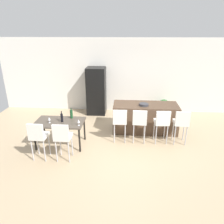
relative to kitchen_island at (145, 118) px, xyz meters
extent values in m
plane|color=tan|center=(-0.76, -0.72, -0.46)|extent=(10.00, 10.00, 0.00)
cube|color=silver|center=(-0.76, 1.91, 0.99)|extent=(10.00, 0.12, 2.90)
cube|color=#4C3828|center=(0.00, 0.00, 0.00)|extent=(2.08, 0.85, 0.92)
cube|color=silver|center=(-0.80, -0.74, 0.19)|extent=(0.41, 0.41, 0.08)
cube|color=silver|center=(-0.80, -0.91, 0.41)|extent=(0.40, 0.07, 0.36)
cylinder|color=#B2B2B7|center=(-0.96, -0.59, -0.16)|extent=(0.03, 0.03, 0.61)
cylinder|color=#B2B2B7|center=(-0.64, -0.58, -0.16)|extent=(0.03, 0.03, 0.61)
cylinder|color=#B2B2B7|center=(-0.96, -0.91, -0.16)|extent=(0.03, 0.03, 0.61)
cylinder|color=#B2B2B7|center=(-0.64, -0.90, -0.16)|extent=(0.03, 0.03, 0.61)
cube|color=silver|center=(-0.23, -0.74, 0.19)|extent=(0.42, 0.42, 0.08)
cube|color=silver|center=(-0.23, -0.91, 0.41)|extent=(0.40, 0.08, 0.36)
cylinder|color=#B2B2B7|center=(-0.38, -0.58, -0.16)|extent=(0.03, 0.03, 0.61)
cylinder|color=#B2B2B7|center=(-0.06, -0.59, -0.16)|extent=(0.03, 0.03, 0.61)
cylinder|color=#B2B2B7|center=(-0.39, -0.90, -0.16)|extent=(0.03, 0.03, 0.61)
cylinder|color=#B2B2B7|center=(-0.07, -0.91, -0.16)|extent=(0.03, 0.03, 0.61)
cube|color=silver|center=(0.41, -0.74, 0.19)|extent=(0.43, 0.43, 0.08)
cube|color=silver|center=(0.42, -0.91, 0.41)|extent=(0.40, 0.09, 0.36)
cylinder|color=#B2B2B7|center=(0.24, -0.60, -0.16)|extent=(0.03, 0.03, 0.61)
cylinder|color=#B2B2B7|center=(0.56, -0.57, -0.16)|extent=(0.03, 0.03, 0.61)
cylinder|color=#B2B2B7|center=(0.26, -0.92, -0.16)|extent=(0.03, 0.03, 0.61)
cylinder|color=#B2B2B7|center=(0.58, -0.89, -0.16)|extent=(0.03, 0.03, 0.61)
cube|color=silver|center=(0.97, -0.74, 0.19)|extent=(0.41, 0.41, 0.08)
cube|color=silver|center=(0.96, -0.91, 0.41)|extent=(0.40, 0.07, 0.36)
cylinder|color=#B2B2B7|center=(0.81, -0.58, -0.16)|extent=(0.03, 0.03, 0.61)
cylinder|color=#B2B2B7|center=(1.13, -0.59, -0.16)|extent=(0.03, 0.03, 0.61)
cylinder|color=#B2B2B7|center=(0.80, -0.90, -0.16)|extent=(0.03, 0.03, 0.61)
cylinder|color=#B2B2B7|center=(1.12, -0.91, -0.16)|extent=(0.03, 0.03, 0.61)
cube|color=#4C4238|center=(-2.50, -1.12, 0.26)|extent=(1.38, 0.81, 0.04)
cylinder|color=black|center=(-3.13, -0.78, -0.11)|extent=(0.05, 0.05, 0.70)
cylinder|color=black|center=(-1.87, -0.78, -0.11)|extent=(0.05, 0.05, 0.70)
cylinder|color=black|center=(-3.13, -1.47, -0.11)|extent=(0.05, 0.05, 0.70)
cylinder|color=black|center=(-1.87, -1.47, -0.11)|extent=(0.05, 0.05, 0.70)
cube|color=silver|center=(-2.81, -1.83, 0.19)|extent=(0.41, 0.41, 0.08)
cube|color=silver|center=(-2.82, -2.00, 0.41)|extent=(0.40, 0.07, 0.36)
cylinder|color=#B2B2B7|center=(-2.96, -1.66, -0.16)|extent=(0.03, 0.03, 0.61)
cylinder|color=#B2B2B7|center=(-2.64, -1.67, -0.16)|extent=(0.03, 0.03, 0.61)
cylinder|color=#B2B2B7|center=(-2.98, -1.98, -0.16)|extent=(0.03, 0.03, 0.61)
cylinder|color=#B2B2B7|center=(-2.66, -1.99, -0.16)|extent=(0.03, 0.03, 0.61)
cube|color=silver|center=(-2.19, -1.83, 0.19)|extent=(0.40, 0.40, 0.08)
cube|color=silver|center=(-2.19, -2.00, 0.41)|extent=(0.40, 0.06, 0.36)
cylinder|color=#B2B2B7|center=(-2.35, -1.66, -0.16)|extent=(0.03, 0.03, 0.61)
cylinder|color=#B2B2B7|center=(-2.03, -1.67, -0.16)|extent=(0.03, 0.03, 0.61)
cylinder|color=#B2B2B7|center=(-2.35, -1.98, -0.16)|extent=(0.03, 0.03, 0.61)
cylinder|color=#B2B2B7|center=(-2.03, -1.99, -0.16)|extent=(0.03, 0.03, 0.61)
cylinder|color=black|center=(-2.42, -1.12, 0.40)|extent=(0.07, 0.07, 0.24)
cylinder|color=black|center=(-2.42, -1.12, 0.56)|extent=(0.02, 0.02, 0.09)
cylinder|color=#194723|center=(-2.22, -0.85, 0.40)|extent=(0.08, 0.08, 0.25)
cylinder|color=#194723|center=(-2.22, -0.85, 0.56)|extent=(0.03, 0.03, 0.06)
cylinder|color=silver|center=(-2.75, -1.23, 0.28)|extent=(0.06, 0.06, 0.00)
cylinder|color=silver|center=(-2.75, -1.23, 0.32)|extent=(0.01, 0.01, 0.08)
cone|color=silver|center=(-2.75, -1.23, 0.41)|extent=(0.07, 0.07, 0.09)
cylinder|color=silver|center=(-1.90, -1.33, 0.28)|extent=(0.06, 0.06, 0.00)
cylinder|color=silver|center=(-1.90, -1.33, 0.32)|extent=(0.01, 0.01, 0.08)
cone|color=silver|center=(-1.90, -1.33, 0.41)|extent=(0.07, 0.07, 0.09)
cube|color=black|center=(-1.81, 1.47, 0.46)|extent=(0.72, 0.68, 1.84)
cylinder|color=#333338|center=(-0.07, -0.12, 0.50)|extent=(0.29, 0.29, 0.07)
cylinder|color=#996B4C|center=(0.85, 1.46, -0.35)|extent=(0.24, 0.24, 0.22)
sphere|color=#2D6B33|center=(0.85, 1.46, -0.05)|extent=(0.43, 0.43, 0.43)
camera|label=1|loc=(-0.63, -6.36, 2.69)|focal=33.30mm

